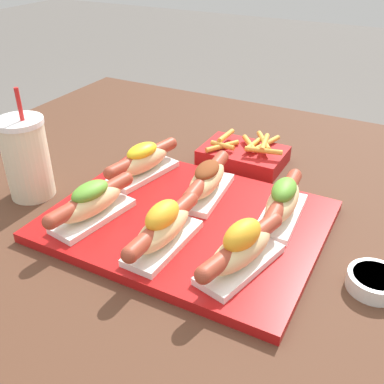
{
  "coord_description": "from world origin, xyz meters",
  "views": [
    {
      "loc": [
        0.37,
        -0.7,
        1.21
      ],
      "look_at": [
        0.06,
        -0.11,
        0.8
      ],
      "focal_mm": 42.0,
      "sensor_mm": 36.0,
      "label": 1
    }
  ],
  "objects_px": {
    "sauce_bowl": "(375,281)",
    "hot_dog_3": "(143,161)",
    "hot_dog_5": "(283,201)",
    "drink_cup": "(27,158)",
    "hot_dog_1": "(163,228)",
    "hot_dog_2": "(241,248)",
    "hot_dog_0": "(91,202)",
    "fries_basket": "(244,155)",
    "hot_dog_4": "(207,180)",
    "serving_tray": "(187,221)"
  },
  "relations": [
    {
      "from": "hot_dog_1",
      "to": "fries_basket",
      "type": "bearing_deg",
      "value": 91.61
    },
    {
      "from": "hot_dog_3",
      "to": "sauce_bowl",
      "type": "distance_m",
      "value": 0.48
    },
    {
      "from": "hot_dog_2",
      "to": "drink_cup",
      "type": "distance_m",
      "value": 0.46
    },
    {
      "from": "hot_dog_3",
      "to": "hot_dog_4",
      "type": "relative_size",
      "value": 0.99
    },
    {
      "from": "hot_dog_0",
      "to": "serving_tray",
      "type": "bearing_deg",
      "value": 30.25
    },
    {
      "from": "hot_dog_0",
      "to": "hot_dog_5",
      "type": "bearing_deg",
      "value": 28.53
    },
    {
      "from": "serving_tray",
      "to": "drink_cup",
      "type": "xyz_separation_m",
      "value": [
        -0.32,
        -0.05,
        0.07
      ]
    },
    {
      "from": "hot_dog_1",
      "to": "sauce_bowl",
      "type": "distance_m",
      "value": 0.33
    },
    {
      "from": "hot_dog_2",
      "to": "hot_dog_5",
      "type": "bearing_deg",
      "value": 85.65
    },
    {
      "from": "serving_tray",
      "to": "sauce_bowl",
      "type": "xyz_separation_m",
      "value": [
        0.32,
        -0.01,
        0.0
      ]
    },
    {
      "from": "hot_dog_1",
      "to": "drink_cup",
      "type": "distance_m",
      "value": 0.33
    },
    {
      "from": "hot_dog_1",
      "to": "hot_dog_2",
      "type": "xyz_separation_m",
      "value": [
        0.13,
        0.01,
        0.0
      ]
    },
    {
      "from": "serving_tray",
      "to": "hot_dog_0",
      "type": "distance_m",
      "value": 0.17
    },
    {
      "from": "hot_dog_0",
      "to": "hot_dog_1",
      "type": "xyz_separation_m",
      "value": [
        0.15,
        -0.01,
        0.0
      ]
    },
    {
      "from": "serving_tray",
      "to": "hot_dog_3",
      "type": "distance_m",
      "value": 0.18
    },
    {
      "from": "serving_tray",
      "to": "hot_dog_5",
      "type": "bearing_deg",
      "value": 26.83
    },
    {
      "from": "fries_basket",
      "to": "hot_dog_4",
      "type": "bearing_deg",
      "value": -89.42
    },
    {
      "from": "hot_dog_1",
      "to": "drink_cup",
      "type": "xyz_separation_m",
      "value": [
        -0.33,
        0.04,
        0.03
      ]
    },
    {
      "from": "drink_cup",
      "to": "hot_dog_1",
      "type": "bearing_deg",
      "value": -7.04
    },
    {
      "from": "hot_dog_5",
      "to": "drink_cup",
      "type": "height_order",
      "value": "drink_cup"
    },
    {
      "from": "hot_dog_2",
      "to": "hot_dog_3",
      "type": "bearing_deg",
      "value": 149.03
    },
    {
      "from": "hot_dog_2",
      "to": "hot_dog_1",
      "type": "bearing_deg",
      "value": -176.15
    },
    {
      "from": "serving_tray",
      "to": "hot_dog_3",
      "type": "height_order",
      "value": "hot_dog_3"
    },
    {
      "from": "serving_tray",
      "to": "hot_dog_0",
      "type": "bearing_deg",
      "value": -149.75
    },
    {
      "from": "hot_dog_2",
      "to": "sauce_bowl",
      "type": "bearing_deg",
      "value": 20.58
    },
    {
      "from": "hot_dog_5",
      "to": "fries_basket",
      "type": "height_order",
      "value": "hot_dog_5"
    },
    {
      "from": "serving_tray",
      "to": "sauce_bowl",
      "type": "height_order",
      "value": "sauce_bowl"
    },
    {
      "from": "sauce_bowl",
      "to": "hot_dog_3",
      "type": "bearing_deg",
      "value": 167.7
    },
    {
      "from": "drink_cup",
      "to": "fries_basket",
      "type": "height_order",
      "value": "drink_cup"
    },
    {
      "from": "sauce_bowl",
      "to": "drink_cup",
      "type": "bearing_deg",
      "value": -176.63
    },
    {
      "from": "drink_cup",
      "to": "fries_basket",
      "type": "bearing_deg",
      "value": 45.56
    },
    {
      "from": "hot_dog_0",
      "to": "hot_dog_5",
      "type": "distance_m",
      "value": 0.33
    },
    {
      "from": "hot_dog_2",
      "to": "hot_dog_4",
      "type": "bearing_deg",
      "value": 130.02
    },
    {
      "from": "sauce_bowl",
      "to": "hot_dog_4",
      "type": "bearing_deg",
      "value": 163.64
    },
    {
      "from": "hot_dog_2",
      "to": "fries_basket",
      "type": "relative_size",
      "value": 1.05
    },
    {
      "from": "sauce_bowl",
      "to": "drink_cup",
      "type": "height_order",
      "value": "drink_cup"
    },
    {
      "from": "drink_cup",
      "to": "hot_dog_3",
      "type": "bearing_deg",
      "value": 39.78
    },
    {
      "from": "hot_dog_2",
      "to": "hot_dog_5",
      "type": "height_order",
      "value": "hot_dog_2"
    },
    {
      "from": "hot_dog_2",
      "to": "sauce_bowl",
      "type": "xyz_separation_m",
      "value": [
        0.18,
        0.07,
        -0.04
      ]
    },
    {
      "from": "hot_dog_3",
      "to": "sauce_bowl",
      "type": "relative_size",
      "value": 2.43
    },
    {
      "from": "drink_cup",
      "to": "serving_tray",
      "type": "bearing_deg",
      "value": 8.9
    },
    {
      "from": "hot_dog_1",
      "to": "hot_dog_2",
      "type": "relative_size",
      "value": 1.03
    },
    {
      "from": "hot_dog_1",
      "to": "fries_basket",
      "type": "relative_size",
      "value": 1.08
    },
    {
      "from": "hot_dog_3",
      "to": "sauce_bowl",
      "type": "bearing_deg",
      "value": -12.3
    },
    {
      "from": "hot_dog_4",
      "to": "drink_cup",
      "type": "distance_m",
      "value": 0.34
    },
    {
      "from": "hot_dog_1",
      "to": "hot_dog_5",
      "type": "distance_m",
      "value": 0.22
    },
    {
      "from": "hot_dog_2",
      "to": "hot_dog_0",
      "type": "bearing_deg",
      "value": -179.82
    },
    {
      "from": "sauce_bowl",
      "to": "serving_tray",
      "type": "bearing_deg",
      "value": 177.81
    },
    {
      "from": "serving_tray",
      "to": "fries_basket",
      "type": "distance_m",
      "value": 0.27
    },
    {
      "from": "hot_dog_4",
      "to": "hot_dog_0",
      "type": "bearing_deg",
      "value": -130.33
    }
  ]
}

